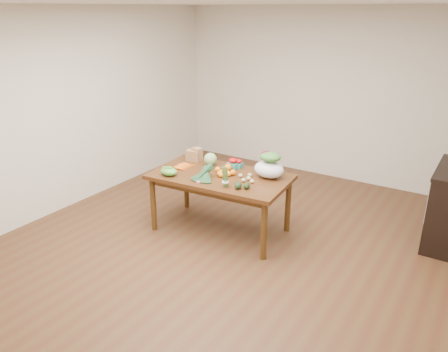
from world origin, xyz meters
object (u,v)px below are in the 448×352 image
Objects in this scene: dining_table at (220,203)px; cabbage at (210,159)px; mandarin_cluster at (225,172)px; paper_bag at (194,154)px; salad_bag at (269,166)px; kale_bunch at (203,174)px; asparagus_bundle at (225,177)px.

cabbage is (-0.30, 0.22, 0.46)m from dining_table.
mandarin_cluster reaches higher than dining_table.
paper_bag is (-0.59, 0.27, 0.46)m from dining_table.
cabbage is at bearing -8.15° from paper_bag.
salad_bag is at bearing -1.05° from paper_bag.
salad_bag is at bearing 34.47° from kale_bunch.
cabbage is at bearing 132.48° from asparagus_bundle.
kale_bunch is at bearing -112.68° from dining_table.
kale_bunch is at bearing -45.52° from paper_bag.
salad_bag is at bearing 1.50° from cabbage.
cabbage reaches higher than kale_bunch.
dining_table is 4.52× the size of salad_bag.
paper_bag is 0.61× the size of kale_bunch.
cabbage is 0.92× the size of mandarin_cluster.
cabbage is at bearing 109.57° from kale_bunch.
cabbage reaches higher than dining_table.
mandarin_cluster is at bearing -31.51° from cabbage.
asparagus_bundle is (0.19, -0.29, 0.08)m from mandarin_cluster.
mandarin_cluster is 0.49× the size of salad_bag.
dining_table is 6.66× the size of asparagus_bundle.
paper_bag is 1.35× the size of mandarin_cluster.
paper_bag is 1.02m from asparagus_bundle.
paper_bag is at bearing 158.06° from mandarin_cluster.
paper_bag reaches higher than cabbage.
mandarin_cluster is at bearing -21.94° from paper_bag.
mandarin_cluster is at bearing -5.31° from dining_table.
salad_bag is (0.83, 0.02, 0.06)m from cabbage.
paper_bag is at bearing 178.95° from salad_bag.
paper_bag reaches higher than dining_table.
dining_table is 0.78m from salad_bag.
paper_bag is 0.97× the size of asparagus_bundle.
asparagus_bundle reaches higher than cabbage.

